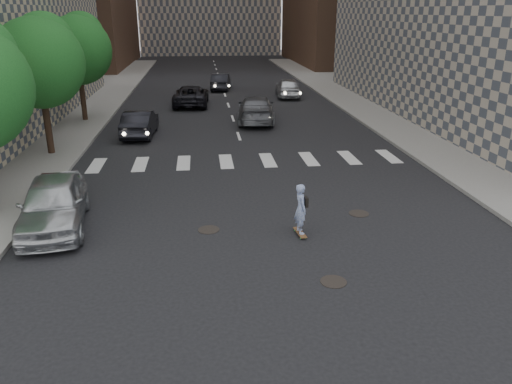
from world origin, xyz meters
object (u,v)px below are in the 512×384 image
Objects in this scene: skateboarder at (301,209)px; traffic_car_d at (288,87)px; tree_c at (78,47)px; traffic_car_a at (140,123)px; tree_b at (40,58)px; traffic_car_b at (256,109)px; traffic_car_e at (221,82)px; traffic_car_c at (191,95)px; silver_sedan at (53,204)px.

skateboarder reaches higher than traffic_car_d.
traffic_car_a is at bearing -48.73° from tree_c.
skateboarder is (10.35, -10.63, -3.75)m from tree_b.
traffic_car_e is at bearing -77.50° from traffic_car_b.
traffic_car_c is (-4.18, 6.42, -0.07)m from traffic_car_b.
traffic_car_a is at bearing 75.72° from silver_sedan.
traffic_car_b is 1.22× the size of traffic_car_d.
silver_sedan reaches higher than traffic_car_e.
tree_b is 1.35× the size of silver_sedan.
tree_b is at bearing 72.98° from traffic_car_e.
traffic_car_c is (2.79, 9.50, 0.01)m from traffic_car_a.
traffic_car_c reaches higher than traffic_car_e.
silver_sedan is (2.45, -17.14, -3.81)m from tree_c.
tree_c is 1.51× the size of traffic_car_e.
traffic_car_d is (14.58, 8.08, -3.86)m from tree_c.
tree_b is at bearing 37.42° from traffic_car_b.
traffic_car_a is 1.02× the size of traffic_car_e.
tree_c reaches higher than silver_sedan.
skateboarder is 31.43m from traffic_car_e.
traffic_car_d reaches higher than traffic_car_c.
traffic_car_d is (3.71, 9.44, -0.03)m from traffic_car_b.
traffic_car_d is at bearing 47.81° from tree_b.
skateboarder is 27.05m from traffic_car_d.
silver_sedan is 0.87× the size of traffic_car_b.
silver_sedan is at bearing 82.12° from traffic_car_c.
traffic_car_c is at bearing 91.85° from skateboarder.
traffic_car_a is at bearing 29.78° from traffic_car_b.
silver_sedan reaches higher than traffic_car_a.
traffic_car_c is (6.68, 13.07, -3.90)m from tree_b.
traffic_car_e is (-1.61, 14.14, -0.10)m from traffic_car_b.
tree_c is 1.35× the size of silver_sedan.
traffic_car_b is 14.23m from traffic_car_e.
silver_sedan is 30.68m from traffic_car_e.
traffic_car_e is at bearing 85.05° from skateboarder.
tree_b is 13.30m from traffic_car_b.
skateboarder is at bearing 98.98° from traffic_car_e.
tree_b is 1.00× the size of tree_c.
traffic_car_b reaches higher than traffic_car_e.
traffic_car_d is (4.23, 26.71, -0.11)m from skateboarder.
skateboarder is 23.98m from traffic_car_c.
skateboarder is 0.30× the size of traffic_car_b.
traffic_car_a is at bearing 79.68° from traffic_car_e.
tree_b is 23.08m from traffic_car_e.
traffic_car_e is at bearing -104.11° from traffic_car_a.
traffic_car_e is at bearing 54.10° from tree_c.
traffic_car_b is at bearing -7.13° from tree_c.
tree_c is 1.43× the size of traffic_car_d.
tree_c is at bearing -1.14° from traffic_car_b.
tree_b reaches higher than skateboarder.
skateboarder reaches higher than traffic_car_b.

